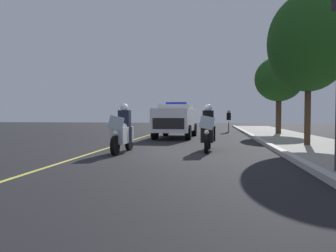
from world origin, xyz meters
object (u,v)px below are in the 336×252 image
object	(u,v)px
police_motorcycle_lead_right	(208,132)
police_suv	(176,119)
tree_far_back	(279,79)
cyclist_background	(229,121)
tree_mid_block	(309,42)
police_motorcycle_lead_left	(123,133)

from	to	relation	value
police_motorcycle_lead_right	police_suv	distance (m)	6.59
tree_far_back	cyclist_background	bearing A→B (deg)	-130.26
police_motorcycle_lead_right	police_suv	bearing A→B (deg)	-163.04
police_suv	tree_mid_block	world-z (taller)	tree_mid_block
police_motorcycle_lead_left	cyclist_background	distance (m)	13.82
cyclist_background	tree_mid_block	size ratio (longest dim) A/B	0.29
police_motorcycle_lead_left	police_suv	size ratio (longest dim) A/B	0.43
police_suv	tree_far_back	world-z (taller)	tree_far_back
police_motorcycle_lead_left	tree_far_back	xyz separation A→B (m)	(-10.55, 7.35, 2.94)
cyclist_background	police_suv	bearing A→B (deg)	-29.46
tree_mid_block	police_motorcycle_lead_left	bearing A→B (deg)	-67.54
police_motorcycle_lead_right	police_motorcycle_lead_left	bearing A→B (deg)	-70.64
police_motorcycle_lead_left	police_motorcycle_lead_right	bearing A→B (deg)	109.36
police_suv	tree_mid_block	distance (m)	8.07
police_motorcycle_lead_right	cyclist_background	bearing A→B (deg)	173.57
police_motorcycle_lead_left	tree_mid_block	bearing A→B (deg)	112.46
tree_mid_block	tree_far_back	xyz separation A→B (m)	(-7.69, 0.42, -0.61)
cyclist_background	police_motorcycle_lead_right	bearing A→B (deg)	-6.43
police_motorcycle_lead_right	tree_mid_block	distance (m)	5.65
cyclist_background	tree_far_back	world-z (taller)	tree_far_back
tree_mid_block	tree_far_back	bearing A→B (deg)	176.87
cyclist_background	tree_far_back	bearing A→B (deg)	49.74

